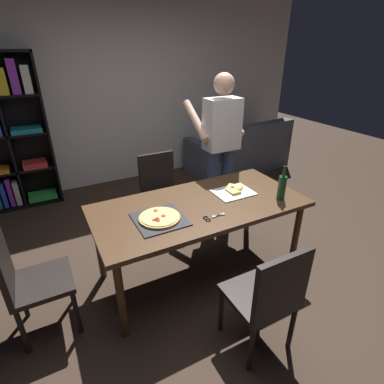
% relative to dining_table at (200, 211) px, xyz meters
% --- Properties ---
extents(ground_plane, '(12.00, 12.00, 0.00)m').
position_rel_dining_table_xyz_m(ground_plane, '(0.00, 0.00, -0.68)').
color(ground_plane, '#38281E').
extents(back_wall, '(6.40, 0.10, 2.80)m').
position_rel_dining_table_xyz_m(back_wall, '(0.00, 2.60, 0.72)').
color(back_wall, silver).
rests_on(back_wall, ground_plane).
extents(dining_table, '(1.85, 0.89, 0.75)m').
position_rel_dining_table_xyz_m(dining_table, '(0.00, 0.00, 0.00)').
color(dining_table, '#4C331E').
rests_on(dining_table, ground_plane).
extents(chair_near_camera, '(0.42, 0.42, 0.90)m').
position_rel_dining_table_xyz_m(chair_near_camera, '(-0.00, -0.93, -0.17)').
color(chair_near_camera, black).
rests_on(chair_near_camera, ground_plane).
extents(chair_far_side, '(0.42, 0.42, 0.90)m').
position_rel_dining_table_xyz_m(chair_far_side, '(0.00, 0.93, -0.17)').
color(chair_far_side, black).
rests_on(chair_far_side, ground_plane).
extents(chair_left_end, '(0.42, 0.42, 0.90)m').
position_rel_dining_table_xyz_m(chair_left_end, '(-1.41, 0.00, -0.17)').
color(chair_left_end, black).
rests_on(chair_left_end, ground_plane).
extents(couch, '(1.77, 1.01, 0.85)m').
position_rel_dining_table_xyz_m(couch, '(1.91, 1.99, -0.38)').
color(couch, '#4C515B').
rests_on(couch, ground_plane).
extents(person_serving_pizza, '(0.55, 0.54, 1.75)m').
position_rel_dining_table_xyz_m(person_serving_pizza, '(0.65, 0.71, 0.32)').
color(person_serving_pizza, '#38476B').
rests_on(person_serving_pizza, ground_plane).
extents(pepperoni_pizza_on_tray, '(0.39, 0.39, 0.04)m').
position_rel_dining_table_xyz_m(pepperoni_pizza_on_tray, '(-0.41, -0.08, 0.09)').
color(pepperoni_pizza_on_tray, '#2D2D33').
rests_on(pepperoni_pizza_on_tray, dining_table).
extents(pizza_slices_on_towel, '(0.36, 0.29, 0.03)m').
position_rel_dining_table_xyz_m(pizza_slices_on_towel, '(0.39, 0.05, 0.08)').
color(pizza_slices_on_towel, white).
rests_on(pizza_slices_on_towel, dining_table).
extents(wine_bottle, '(0.07, 0.07, 0.32)m').
position_rel_dining_table_xyz_m(wine_bottle, '(0.68, -0.26, 0.19)').
color(wine_bottle, '#194723').
rests_on(wine_bottle, dining_table).
extents(kitchen_scissors, '(0.19, 0.08, 0.01)m').
position_rel_dining_table_xyz_m(kitchen_scissors, '(-0.04, -0.25, 0.08)').
color(kitchen_scissors, silver).
rests_on(kitchen_scissors, dining_table).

